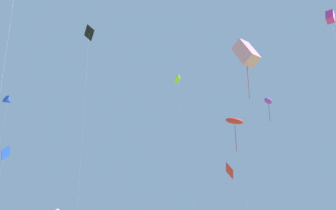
{
  "coord_description": "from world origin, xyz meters",
  "views": [
    {
      "loc": [
        -1.83,
        -4.96,
        1.57
      ],
      "look_at": [
        0.0,
        32.0,
        14.02
      ],
      "focal_mm": 35.7,
      "sensor_mm": 36.0,
      "label": 1
    }
  ],
  "objects_px": {
    "kite_blue_delta": "(9,101)",
    "kite_pink_box": "(246,53)",
    "kite_magenta_box": "(330,17)",
    "kite_red_diamond": "(229,171)",
    "kite_lime_parafoil": "(177,79)",
    "kite_blue_diamond": "(6,153)",
    "kite_purple_parafoil": "(268,101)",
    "kite_black_diamond": "(89,36)",
    "kite_red_parafoil": "(235,121)"
  },
  "relations": [
    {
      "from": "kite_red_parafoil",
      "to": "kite_purple_parafoil",
      "type": "xyz_separation_m",
      "value": [
        3.04,
        -7.93,
        0.81
      ]
    },
    {
      "from": "kite_red_diamond",
      "to": "kite_black_diamond",
      "type": "height_order",
      "value": "kite_black_diamond"
    },
    {
      "from": "kite_blue_diamond",
      "to": "kite_lime_parafoil",
      "type": "distance_m",
      "value": 28.56
    },
    {
      "from": "kite_purple_parafoil",
      "to": "kite_black_diamond",
      "type": "relative_size",
      "value": 0.79
    },
    {
      "from": "kite_black_diamond",
      "to": "kite_lime_parafoil",
      "type": "bearing_deg",
      "value": 52.64
    },
    {
      "from": "kite_pink_box",
      "to": "kite_red_diamond",
      "type": "bearing_deg",
      "value": 92.72
    },
    {
      "from": "kite_magenta_box",
      "to": "kite_purple_parafoil",
      "type": "bearing_deg",
      "value": 132.1
    },
    {
      "from": "kite_lime_parafoil",
      "to": "kite_purple_parafoil",
      "type": "bearing_deg",
      "value": -18.77
    },
    {
      "from": "kite_blue_diamond",
      "to": "kite_lime_parafoil",
      "type": "xyz_separation_m",
      "value": [
        25.95,
        -2.23,
        11.71
      ]
    },
    {
      "from": "kite_pink_box",
      "to": "kite_black_diamond",
      "type": "bearing_deg",
      "value": 156.11
    },
    {
      "from": "kite_blue_delta",
      "to": "kite_lime_parafoil",
      "type": "xyz_separation_m",
      "value": [
        30.95,
        -11.59,
        0.13
      ]
    },
    {
      "from": "kite_lime_parafoil",
      "to": "kite_blue_delta",
      "type": "bearing_deg",
      "value": 159.47
    },
    {
      "from": "kite_blue_delta",
      "to": "kite_pink_box",
      "type": "height_order",
      "value": "kite_blue_delta"
    },
    {
      "from": "kite_lime_parafoil",
      "to": "kite_black_diamond",
      "type": "xyz_separation_m",
      "value": [
        -11.31,
        -14.81,
        -1.15
      ]
    },
    {
      "from": "kite_blue_diamond",
      "to": "kite_pink_box",
      "type": "height_order",
      "value": "kite_pink_box"
    },
    {
      "from": "kite_black_diamond",
      "to": "kite_magenta_box",
      "type": "bearing_deg",
      "value": 5.52
    },
    {
      "from": "kite_purple_parafoil",
      "to": "kite_black_diamond",
      "type": "bearing_deg",
      "value": -156.53
    },
    {
      "from": "kite_lime_parafoil",
      "to": "kite_purple_parafoil",
      "type": "height_order",
      "value": "kite_lime_parafoil"
    },
    {
      "from": "kite_blue_delta",
      "to": "kite_pink_box",
      "type": "xyz_separation_m",
      "value": [
        35.57,
        -33.45,
        -6.46
      ]
    },
    {
      "from": "kite_red_diamond",
      "to": "kite_lime_parafoil",
      "type": "relative_size",
      "value": 0.31
    },
    {
      "from": "kite_red_parafoil",
      "to": "kite_magenta_box",
      "type": "bearing_deg",
      "value": -57.54
    },
    {
      "from": "kite_purple_parafoil",
      "to": "kite_blue_delta",
      "type": "bearing_deg",
      "value": 159.98
    },
    {
      "from": "kite_red_parafoil",
      "to": "kite_lime_parafoil",
      "type": "distance_m",
      "value": 11.89
    },
    {
      "from": "kite_red_diamond",
      "to": "kite_pink_box",
      "type": "relative_size",
      "value": 0.41
    },
    {
      "from": "kite_red_parafoil",
      "to": "kite_pink_box",
      "type": "distance_m",
      "value": 25.97
    },
    {
      "from": "kite_blue_diamond",
      "to": "kite_red_diamond",
      "type": "height_order",
      "value": "kite_blue_diamond"
    },
    {
      "from": "kite_pink_box",
      "to": "kite_blue_diamond",
      "type": "bearing_deg",
      "value": 141.76
    },
    {
      "from": "kite_pink_box",
      "to": "kite_purple_parafoil",
      "type": "relative_size",
      "value": 0.97
    },
    {
      "from": "kite_purple_parafoil",
      "to": "kite_pink_box",
      "type": "bearing_deg",
      "value": -114.99
    },
    {
      "from": "kite_red_diamond",
      "to": "kite_blue_delta",
      "type": "bearing_deg",
      "value": 143.87
    },
    {
      "from": "kite_red_parafoil",
      "to": "kite_pink_box",
      "type": "xyz_separation_m",
      "value": [
        -5.12,
        -25.44,
        -0.79
      ]
    },
    {
      "from": "kite_red_diamond",
      "to": "kite_lime_parafoil",
      "type": "height_order",
      "value": "kite_lime_parafoil"
    },
    {
      "from": "kite_red_diamond",
      "to": "kite_pink_box",
      "type": "distance_m",
      "value": 12.43
    },
    {
      "from": "kite_red_parafoil",
      "to": "kite_lime_parafoil",
      "type": "height_order",
      "value": "kite_lime_parafoil"
    },
    {
      "from": "kite_blue_delta",
      "to": "kite_purple_parafoil",
      "type": "distance_m",
      "value": 46.8
    },
    {
      "from": "kite_blue_diamond",
      "to": "kite_purple_parafoil",
      "type": "relative_size",
      "value": 0.67
    },
    {
      "from": "kite_lime_parafoil",
      "to": "kite_magenta_box",
      "type": "bearing_deg",
      "value": -31.17
    },
    {
      "from": "kite_red_diamond",
      "to": "kite_magenta_box",
      "type": "bearing_deg",
      "value": 8.5
    },
    {
      "from": "kite_magenta_box",
      "to": "kite_purple_parafoil",
      "type": "distance_m",
      "value": 13.76
    },
    {
      "from": "kite_magenta_box",
      "to": "kite_blue_delta",
      "type": "bearing_deg",
      "value": 155.12
    },
    {
      "from": "kite_blue_diamond",
      "to": "kite_red_parafoil",
      "type": "relative_size",
      "value": 0.69
    },
    {
      "from": "kite_red_diamond",
      "to": "kite_lime_parafoil",
      "type": "xyz_separation_m",
      "value": [
        -4.25,
        14.11,
        16.3
      ]
    },
    {
      "from": "kite_red_diamond",
      "to": "kite_pink_box",
      "type": "bearing_deg",
      "value": -87.28
    },
    {
      "from": "kite_red_parafoil",
      "to": "kite_blue_delta",
      "type": "bearing_deg",
      "value": 168.87
    },
    {
      "from": "kite_pink_box",
      "to": "kite_black_diamond",
      "type": "relative_size",
      "value": 0.76
    },
    {
      "from": "kite_purple_parafoil",
      "to": "kite_lime_parafoil",
      "type": "bearing_deg",
      "value": 161.23
    },
    {
      "from": "kite_magenta_box",
      "to": "kite_black_diamond",
      "type": "height_order",
      "value": "kite_magenta_box"
    },
    {
      "from": "kite_blue_delta",
      "to": "kite_blue_diamond",
      "type": "distance_m",
      "value": 15.7
    },
    {
      "from": "kite_blue_diamond",
      "to": "kite_black_diamond",
      "type": "relative_size",
      "value": 0.53
    },
    {
      "from": "kite_blue_diamond",
      "to": "kite_lime_parafoil",
      "type": "height_order",
      "value": "kite_lime_parafoil"
    }
  ]
}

